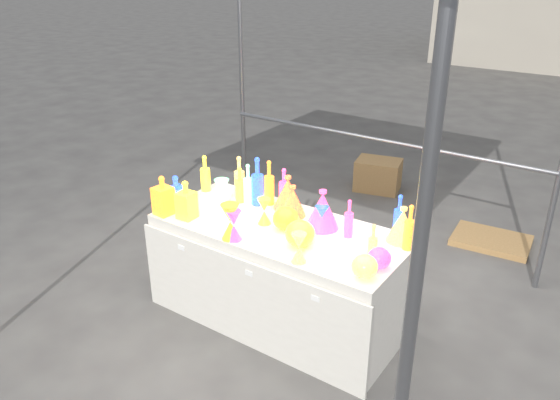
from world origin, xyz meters
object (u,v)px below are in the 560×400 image
Objects in this scene: globe_0 at (300,235)px; lampshade_0 at (293,201)px; bottle_0 at (205,173)px; hourglass_0 at (230,222)px; cardboard_box_closed at (378,175)px; display_table at (279,273)px; decanter_0 at (186,200)px.

lampshade_0 reaches higher than globe_0.
bottle_0 is 1.17m from globe_0.
hourglass_0 is at bearing -37.36° from bottle_0.
hourglass_0 reaches higher than cardboard_box_closed.
display_table is 9.44× the size of globe_0.
cardboard_box_closed is 2.53× the size of globe_0.
bottle_0 is 0.83m from lampshade_0.
decanter_0 is at bearing 171.73° from hourglass_0.
display_table is 7.90× the size of lampshade_0.
bottle_0 is 0.51m from decanter_0.
display_table is at bearing 20.53° from decanter_0.
bottle_0 is 1.20× the size of hourglass_0.
decanter_0 is at bearing -106.17° from cardboard_box_closed.
cardboard_box_closed is 3.00m from decanter_0.
hourglass_0 is 0.47m from globe_0.
hourglass_0 is (0.68, -0.52, -0.03)m from bottle_0.
hourglass_0 is at bearing -10.24° from decanter_0.
lampshade_0 is (-0.29, 0.35, 0.04)m from globe_0.
globe_0 is (0.26, -0.15, 0.45)m from display_table.
decanter_0 reaches higher than display_table.
lampshade_0 reaches higher than cardboard_box_closed.
cardboard_box_closed is at bearing 119.33° from lampshade_0.
display_table is 6.44× the size of decanter_0.
display_table is 0.85m from decanter_0.
hourglass_0 is (0.46, -0.07, -0.02)m from decanter_0.
lampshade_0 is (0.60, 0.47, -0.03)m from decanter_0.
decanter_0 is (-0.17, -2.91, 0.71)m from cardboard_box_closed.
lampshade_0 is (-0.02, 0.21, 0.49)m from display_table.
decanter_0 reaches higher than globe_0.
bottle_0 is at bearing 162.88° from globe_0.
bottle_0 reaches higher than globe_0.
globe_0 is at bearing -88.39° from cardboard_box_closed.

